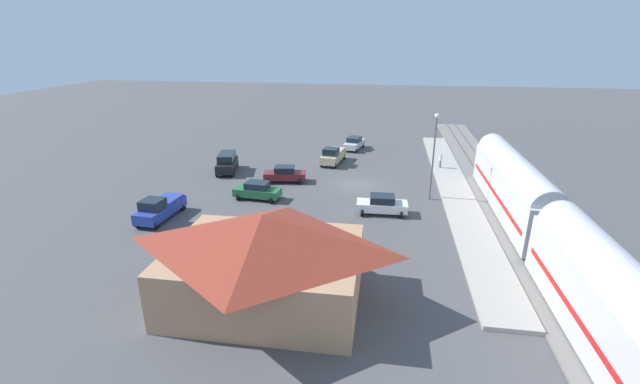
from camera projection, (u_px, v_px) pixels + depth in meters
name	position (u px, v px, depth m)	size (l,w,h in m)	color
ground_plane	(358.00, 185.00, 45.70)	(200.00, 200.00, 0.00)	#4C4C4F
railway_track	(495.00, 191.00, 43.65)	(4.80, 70.00, 0.30)	slate
platform	(454.00, 189.00, 44.20)	(3.20, 46.00, 0.30)	#A8A399
passenger_train	(552.00, 230.00, 28.56)	(2.93, 38.87, 4.98)	silver
station_building	(264.00, 257.00, 24.87)	(11.82, 8.98, 5.62)	tan
pedestrian_on_platform	(441.00, 160.00, 50.42)	(0.36, 0.36, 1.71)	brown
pickup_blue	(160.00, 208.00, 36.97)	(2.35, 5.53, 2.14)	#283D9E
sedan_green	(257.00, 190.00, 41.56)	(4.66, 2.61, 1.74)	#236638
sedan_white	(382.00, 205.00, 38.10)	(4.55, 2.38, 1.74)	white
sedan_silver	(354.00, 143.00, 59.81)	(2.87, 4.81, 1.74)	silver
sedan_maroon	(285.00, 174.00, 46.48)	(4.72, 2.77, 1.74)	maroon
pickup_tan	(333.00, 155.00, 53.22)	(2.75, 5.63, 2.14)	#C6B284
suv_black	(227.00, 162.00, 49.81)	(2.93, 5.20, 2.22)	black
light_pole_near_platform	(434.00, 147.00, 39.96)	(0.44, 0.44, 8.41)	#515156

